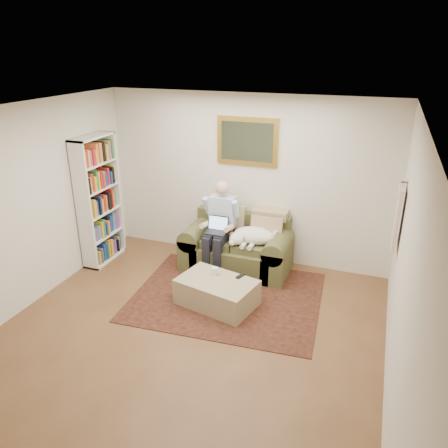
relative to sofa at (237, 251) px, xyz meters
The scene contains 12 objects.
room_shell 1.98m from the sofa, 90.36° to the right, with size 4.51×5.00×2.61m.
rug 0.91m from the sofa, 80.11° to the right, with size 2.52×2.01×0.01m, color black.
sofa is the anchor object (origin of this frame).
seated_man 0.50m from the sofa, 148.55° to the right, with size 0.54×0.77×1.37m, color #8CAAD8, non-canonical shape.
laptop 0.55m from the sofa, 138.98° to the right, with size 0.32×0.25×0.23m.
sleeping_dog 0.46m from the sofa, 15.74° to the right, with size 0.67×0.42×0.25m, color white, non-canonical shape.
ottoman 1.09m from the sofa, 85.39° to the right, with size 1.00×0.64×0.36m, color tan.
coffee_mug 0.95m from the sofa, 89.97° to the right, with size 0.08×0.08×0.10m, color white.
tv_remote 0.95m from the sofa, 68.57° to the right, with size 0.05×0.15×0.02m, color black.
bookshelf 2.28m from the sofa, 167.90° to the right, with size 0.28×0.80×2.00m, color white, non-canonical shape.
wall_mirror 1.67m from the sofa, 90.00° to the left, with size 0.94×0.04×0.72m.
hanging_shirt 2.47m from the sofa, 11.73° to the right, with size 0.06×0.52×0.90m, color beige, non-canonical shape.
Camera 1 is at (1.93, -3.70, 3.23)m, focal length 35.00 mm.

